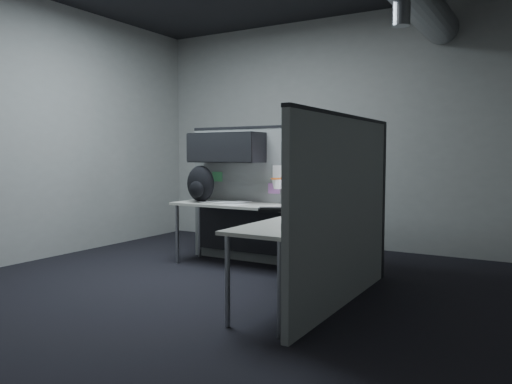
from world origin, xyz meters
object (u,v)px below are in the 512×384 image
Objects in this scene: monitor at (334,183)px; keyboard at (280,209)px; desk at (273,220)px; backpack at (200,184)px; phone at (299,217)px.

monitor is 0.66m from keyboard.
keyboard is at bearing -44.33° from desk.
desk is 0.25m from keyboard.
keyboard is 1.03× the size of backpack.
phone reaches higher than desk.
keyboard is at bearing -111.33° from monitor.
monitor is at bearing 4.85° from backpack.
backpack is (-1.13, 0.25, 0.33)m from desk.
phone is at bearing -49.70° from desk.
desk is at bearing 140.07° from phone.
backpack is at bearing 176.54° from keyboard.
phone is 2.10m from backpack.
backpack is (-1.81, 1.06, 0.17)m from phone.
keyboard is 1.83× the size of phone.
phone is at bearing -37.05° from keyboard.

